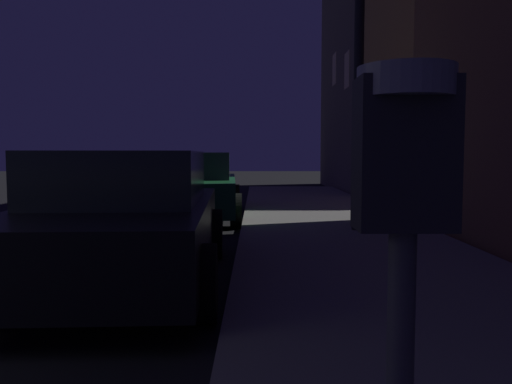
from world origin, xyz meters
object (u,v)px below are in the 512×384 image
Objects in this scene: parking_meter at (404,243)px; car_green at (192,186)px; car_black at (127,218)px; street_lamp at (361,18)px.

car_green is (-1.70, 9.91, -0.51)m from parking_meter.
parking_meter is 0.33× the size of car_black.
car_green is at bearing 89.99° from car_black.
parking_meter is 0.30× the size of car_green.
street_lamp reaches higher than car_green.
parking_meter reaches higher than car_black.
street_lamp is (1.37, 7.35, 2.35)m from parking_meter.
street_lamp is at bearing 79.43° from parking_meter.
car_black is 0.94× the size of car_green.
street_lamp is at bearing -39.91° from car_green.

